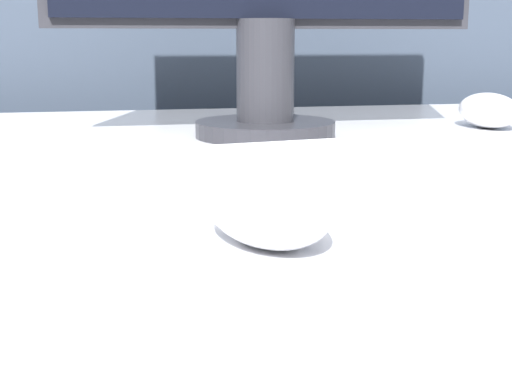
{
  "coord_description": "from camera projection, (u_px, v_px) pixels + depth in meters",
  "views": [
    {
      "loc": [
        -0.06,
        -0.68,
        0.88
      ],
      "look_at": [
        0.03,
        -0.23,
        0.78
      ],
      "focal_mm": 50.0,
      "sensor_mm": 36.0,
      "label": 1
    }
  ],
  "objects": [
    {
      "name": "keyboard",
      "position": [
        187.0,
        169.0,
        0.62
      ],
      "size": [
        0.43,
        0.17,
        0.02
      ],
      "rotation": [
        0.0,
        0.0,
        0.16
      ],
      "color": "white",
      "rests_on": "desk"
    },
    {
      "name": "computer_mouse_near",
      "position": [
        266.0,
        207.0,
        0.43
      ],
      "size": [
        0.09,
        0.12,
        0.05
      ],
      "rotation": [
        0.0,
        0.0,
        0.28
      ],
      "color": "white",
      "rests_on": "desk"
    },
    {
      "name": "partition_panel",
      "position": [
        147.0,
        143.0,
        1.38
      ],
      "size": [
        5.0,
        0.03,
        1.35
      ],
      "color": "#333D4C",
      "rests_on": "ground_plane"
    },
    {
      "name": "computer_mouse_far",
      "position": [
        489.0,
        110.0,
        0.99
      ],
      "size": [
        0.07,
        0.11,
        0.05
      ],
      "rotation": [
        0.0,
        0.0,
        0.04
      ],
      "color": "white",
      "rests_on": "desk"
    }
  ]
}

